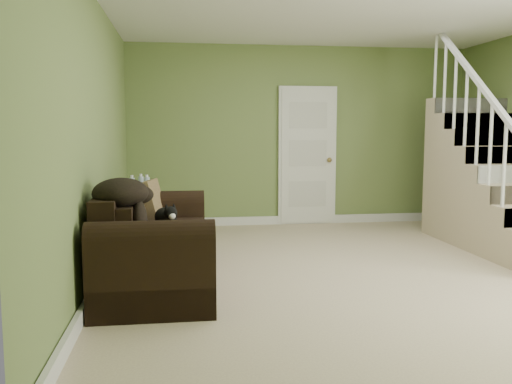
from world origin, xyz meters
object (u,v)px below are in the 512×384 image
object	(u,v)px
cat	(166,217)
side_table	(141,222)
banana	(176,239)
sofa	(152,247)

from	to	relation	value
cat	side_table	bearing A→B (deg)	88.95
side_table	banana	size ratio (longest dim) A/B	4.90
sofa	cat	distance (m)	0.37
sofa	banana	world-z (taller)	sofa
banana	cat	bearing A→B (deg)	87.12
sofa	side_table	xyz separation A→B (m)	(-0.19, 1.37, 0.01)
cat	sofa	bearing A→B (deg)	-132.04
sofa	cat	world-z (taller)	sofa
side_table	cat	distance (m)	1.18
side_table	cat	size ratio (longest dim) A/B	1.70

